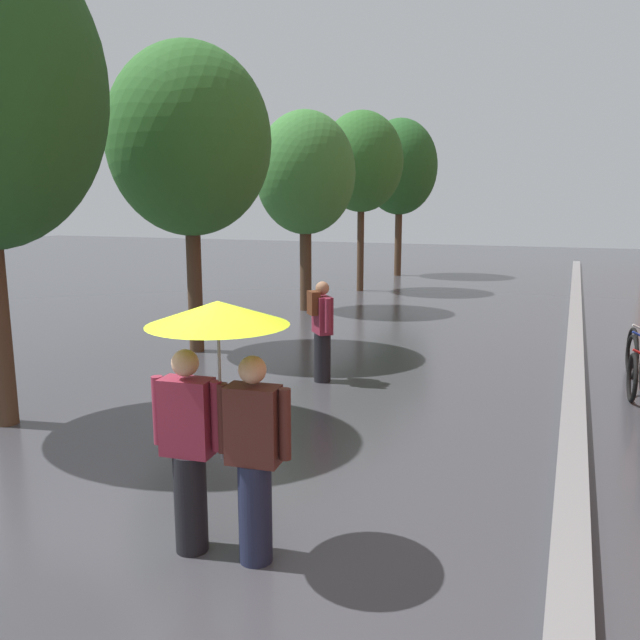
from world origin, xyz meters
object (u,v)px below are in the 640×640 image
object	(u,v)px
street_tree_1	(190,141)
pedestrian_walking_midground	(322,328)
street_tree_2	(305,174)
street_tree_4	(400,167)
couple_under_umbrella	(219,392)
street_tree_3	(361,162)

from	to	relation	value
street_tree_1	pedestrian_walking_midground	world-z (taller)	street_tree_1
street_tree_2	street_tree_1	bearing A→B (deg)	-90.67
street_tree_4	couple_under_umbrella	world-z (taller)	street_tree_4
street_tree_2	couple_under_umbrella	bearing A→B (deg)	-69.84
street_tree_4	pedestrian_walking_midground	xyz separation A→B (m)	(2.81, -14.92, -3.27)
street_tree_3	couple_under_umbrella	world-z (taller)	street_tree_3
street_tree_1	street_tree_4	distance (m)	13.89
street_tree_3	pedestrian_walking_midground	size ratio (longest dim) A/B	3.54
street_tree_2	street_tree_3	xyz separation A→B (m)	(0.13, 4.09, 0.53)
street_tree_4	pedestrian_walking_midground	distance (m)	15.53
street_tree_1	street_tree_2	bearing A→B (deg)	89.33
street_tree_3	couple_under_umbrella	bearing A→B (deg)	-75.50
street_tree_3	street_tree_1	bearing A→B (deg)	-91.19
street_tree_2	pedestrian_walking_midground	xyz separation A→B (m)	(2.90, -6.10, -2.64)
street_tree_2	street_tree_4	bearing A→B (deg)	89.41
street_tree_2	street_tree_4	distance (m)	8.84
street_tree_4	couple_under_umbrella	xyz separation A→B (m)	(3.94, -19.79, -2.78)
street_tree_3	street_tree_4	distance (m)	4.73
street_tree_4	couple_under_umbrella	bearing A→B (deg)	-78.75
street_tree_2	pedestrian_walking_midground	bearing A→B (deg)	-64.57
pedestrian_walking_midground	street_tree_4	bearing A→B (deg)	100.66
street_tree_4	pedestrian_walking_midground	size ratio (longest dim) A/B	3.75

